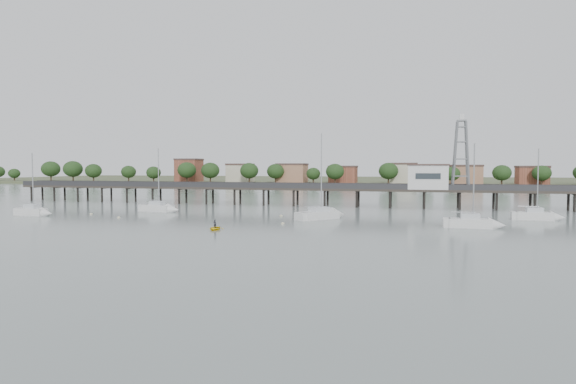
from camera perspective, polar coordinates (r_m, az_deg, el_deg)
name	(u,v)px	position (r m, az deg, el deg)	size (l,w,h in m)	color
ground_plane	(191,252)	(50.62, -11.44, -6.96)	(500.00, 500.00, 0.00)	slate
pier	(311,189)	(107.18, 2.72, 0.37)	(150.00, 5.00, 5.50)	#2D2823
pier_building	(428,177)	(104.87, 16.22, 1.77)	(8.40, 5.40, 5.30)	silver
lattice_tower	(461,155)	(105.27, 19.80, 4.13)	(3.20, 3.20, 15.50)	slate
sailboat_b	(162,208)	(96.24, -14.66, -1.90)	(8.06, 3.20, 13.01)	silver
sailboat_d	(479,223)	(73.71, 21.67, -3.49)	(7.70, 2.43, 12.69)	silver
sailboat_e	(542,216)	(88.92, 27.86, -2.54)	(7.42, 2.27, 12.29)	silver
sailboat_a	(36,212)	(96.79, -27.66, -2.11)	(7.10, 2.38, 11.70)	silver
sailboat_c	(326,215)	(81.33, 4.55, -2.70)	(7.86, 8.85, 15.10)	silver
white_tender	(166,208)	(100.32, -14.27, -1.84)	(3.66, 2.54, 1.31)	silver
yellow_dinghy	(215,230)	(67.41, -8.65, -4.45)	(2.10, 0.61, 2.93)	yellow
dinghy_occupant	(215,230)	(67.41, -8.65, -4.45)	(0.42, 1.16, 0.28)	black
mooring_buoys	(269,218)	(80.55, -2.21, -3.14)	(80.00, 16.46, 0.39)	beige
far_shore	(374,180)	(285.30, 10.19, 1.40)	(500.00, 170.00, 10.40)	#475133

